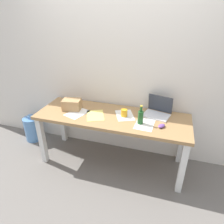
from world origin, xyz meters
The scene contains 13 objects.
ground_plane centered at (0.00, 0.00, 0.00)m, with size 8.00×8.00×0.00m, color slate.
back_wall centered at (0.00, 0.39, 1.30)m, with size 5.20×0.08×2.60m, color silver.
desk centered at (0.00, 0.00, 0.64)m, with size 1.94×0.67×0.74m.
laptop_right centered at (0.55, 0.19, 0.79)m, with size 0.36×0.31×0.24m.
beer_bottle centered at (0.38, -0.10, 0.83)m, with size 0.07×0.07×0.23m.
computer_mouse centered at (0.62, -0.10, 0.75)m, with size 0.06×0.10×0.03m, color #724799.
cardboard_box centered at (-0.57, 0.01, 0.81)m, with size 0.23×0.17×0.14m, color tan.
coffee_mug centered at (0.15, 0.03, 0.78)m, with size 0.08×0.08×0.10m, color gold.
paper_yellow_folder centered at (-0.20, -0.06, 0.74)m, with size 0.21×0.30×0.00m, color #F4E06B.
paper_sheet_near_back centered at (0.15, 0.05, 0.74)m, with size 0.21×0.30×0.00m, color white.
paper_sheet_front_right centered at (0.43, -0.10, 0.74)m, with size 0.21×0.30×0.00m, color white.
paper_sheet_front_left centered at (-0.45, -0.07, 0.74)m, with size 0.21×0.30×0.00m, color white.
water_cooler_jug centered at (-1.40, 0.14, 0.20)m, with size 0.26×0.26×0.44m.
Camera 1 is at (0.65, -2.13, 1.93)m, focal length 31.91 mm.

